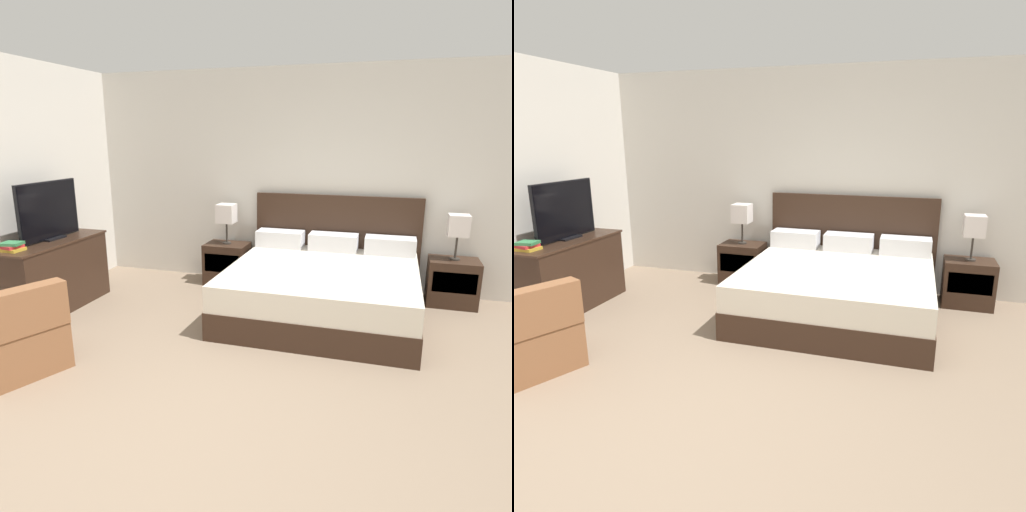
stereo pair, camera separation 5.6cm
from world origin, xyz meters
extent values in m
plane|color=#84705B|center=(0.00, 0.00, 0.00)|extent=(10.33, 10.33, 0.00)
cube|color=beige|center=(0.00, 3.47, 1.35)|extent=(6.54, 0.06, 2.70)
cube|color=#332116|center=(0.56, 2.39, 0.14)|extent=(1.95, 1.92, 0.28)
cube|color=beige|center=(0.56, 2.39, 0.41)|extent=(1.93, 1.90, 0.26)
cube|color=#332116|center=(0.56, 3.38, 0.59)|extent=(2.03, 0.05, 1.18)
cube|color=silver|center=(-0.10, 3.18, 0.64)|extent=(0.57, 0.28, 0.20)
cube|color=silver|center=(0.56, 3.18, 0.64)|extent=(0.57, 0.28, 0.20)
cube|color=silver|center=(1.22, 3.18, 0.64)|extent=(0.57, 0.28, 0.20)
cube|color=#332116|center=(-0.81, 3.18, 0.27)|extent=(0.54, 0.41, 0.53)
cube|color=black|center=(-0.81, 2.98, 0.32)|extent=(0.46, 0.01, 0.23)
cube|color=#332116|center=(1.93, 3.18, 0.27)|extent=(0.54, 0.41, 0.53)
cube|color=black|center=(1.93, 2.98, 0.32)|extent=(0.46, 0.01, 0.23)
cylinder|color=#332D28|center=(-0.81, 3.18, 0.54)|extent=(0.11, 0.11, 0.02)
cylinder|color=#332D28|center=(-0.81, 3.18, 0.68)|extent=(0.02, 0.02, 0.26)
cube|color=silver|center=(-0.81, 3.18, 0.93)|extent=(0.22, 0.22, 0.24)
cylinder|color=#332D28|center=(1.93, 3.18, 0.54)|extent=(0.11, 0.11, 0.02)
cylinder|color=#332D28|center=(1.93, 3.18, 0.68)|extent=(0.02, 0.02, 0.26)
cube|color=silver|center=(1.93, 3.18, 0.93)|extent=(0.22, 0.22, 0.24)
cube|color=#332116|center=(-2.36, 1.76, 0.39)|extent=(0.55, 1.30, 0.78)
cube|color=#382419|center=(-2.36, 1.76, 0.77)|extent=(0.57, 1.34, 0.02)
cube|color=black|center=(-2.36, 1.82, 0.79)|extent=(0.18, 0.27, 0.02)
cube|color=black|center=(-2.36, 1.82, 1.10)|extent=(0.04, 0.88, 0.62)
cube|color=black|center=(-2.34, 1.82, 1.10)|extent=(0.01, 0.85, 0.60)
cube|color=gold|center=(-2.37, 1.27, 0.80)|extent=(0.24, 0.17, 0.03)
cube|color=#B7282D|center=(-2.37, 1.27, 0.83)|extent=(0.20, 0.20, 0.03)
cube|color=#2D7042|center=(-2.36, 1.27, 0.86)|extent=(0.21, 0.18, 0.03)
cube|color=brown|center=(-1.70, 0.50, 0.20)|extent=(0.89, 0.89, 0.40)
cube|color=brown|center=(-1.45, 0.39, 0.58)|extent=(0.42, 0.69, 0.36)
cube|color=brown|center=(-1.58, 0.77, 0.49)|extent=(0.61, 0.33, 0.18)
camera|label=1|loc=(1.22, -2.22, 1.89)|focal=32.00mm
camera|label=2|loc=(1.28, -2.20, 1.89)|focal=32.00mm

